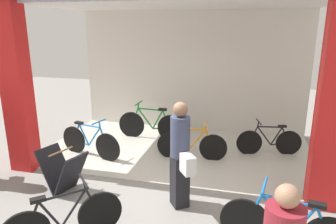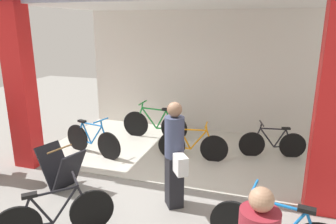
% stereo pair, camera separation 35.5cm
% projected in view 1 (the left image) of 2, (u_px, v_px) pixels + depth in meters
% --- Properties ---
extents(ground_plane, '(19.99, 19.99, 0.00)m').
position_uv_depth(ground_plane, '(157.00, 184.00, 5.76)').
color(ground_plane, gray).
rests_on(ground_plane, ground).
extents(shop_facade, '(6.20, 3.63, 4.01)m').
position_uv_depth(shop_facade, '(178.00, 57.00, 6.78)').
color(shop_facade, beige).
rests_on(shop_facade, ground).
extents(bicycle_inside_0, '(1.50, 0.41, 0.83)m').
position_uv_depth(bicycle_inside_0, '(191.00, 145.00, 6.73)').
color(bicycle_inside_0, black).
rests_on(bicycle_inside_0, ground).
extents(bicycle_inside_1, '(1.71, 0.47, 0.94)m').
position_uv_depth(bicycle_inside_1, '(151.00, 125.00, 7.92)').
color(bicycle_inside_1, black).
rests_on(bicycle_inside_1, ground).
extents(bicycle_inside_2, '(1.55, 0.50, 0.87)m').
position_uv_depth(bicycle_inside_2, '(90.00, 142.00, 6.86)').
color(bicycle_inside_2, black).
rests_on(bicycle_inside_2, ground).
extents(bicycle_inside_3, '(1.41, 0.44, 0.79)m').
position_uv_depth(bicycle_inside_3, '(269.00, 141.00, 6.98)').
color(bicycle_inside_3, black).
rests_on(bicycle_inside_3, ground).
extents(bicycle_parked_0, '(1.18, 1.10, 0.86)m').
position_uv_depth(bicycle_parked_0, '(64.00, 221.00, 4.11)').
color(bicycle_parked_0, black).
rests_on(bicycle_parked_0, ground).
extents(sandwich_board_sign, '(0.92, 0.71, 0.77)m').
position_uv_depth(sandwich_board_sign, '(63.00, 171.00, 5.42)').
color(sandwich_board_sign, black).
rests_on(sandwich_board_sign, ground).
extents(pedestrian_1, '(0.52, 0.61, 1.72)m').
position_uv_depth(pedestrian_1, '(181.00, 155.00, 4.85)').
color(pedestrian_1, black).
rests_on(pedestrian_1, ground).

